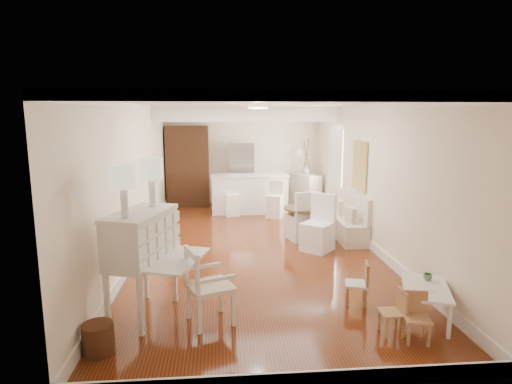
{
  "coord_description": "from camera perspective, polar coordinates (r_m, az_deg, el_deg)",
  "views": [
    {
      "loc": [
        -0.69,
        -8.14,
        2.59
      ],
      "look_at": [
        0.03,
        0.3,
        1.07
      ],
      "focal_mm": 30.0,
      "sensor_mm": 36.0,
      "label": 1
    }
  ],
  "objects": [
    {
      "name": "room",
      "position": [
        8.52,
        0.02,
        6.1
      ],
      "size": [
        9.0,
        9.04,
        2.82
      ],
      "color": "brown",
      "rests_on": "ground"
    },
    {
      "name": "secretary_bureau",
      "position": [
        5.76,
        -14.91,
        -9.28
      ],
      "size": [
        1.39,
        1.4,
        1.4
      ],
      "primitive_type": "cube",
      "rotation": [
        0.0,
        0.0,
        -0.32
      ],
      "color": "white",
      "rests_on": "ground"
    },
    {
      "name": "gustavian_armchair",
      "position": [
        5.5,
        -6.15,
        -12.26
      ],
      "size": [
        0.73,
        0.73,
        0.99
      ],
      "primitive_type": "cube",
      "rotation": [
        0.0,
        0.0,
        1.94
      ],
      "color": "white",
      "rests_on": "ground"
    },
    {
      "name": "wicker_basket",
      "position": [
        5.26,
        -20.31,
        -17.84
      ],
      "size": [
        0.45,
        0.45,
        0.34
      ],
      "primitive_type": "cylinder",
      "rotation": [
        0.0,
        0.0,
        0.43
      ],
      "color": "#512C19",
      "rests_on": "ground"
    },
    {
      "name": "kids_table",
      "position": [
        6.01,
        21.58,
        -13.69
      ],
      "size": [
        0.82,
        1.04,
        0.45
      ],
      "primitive_type": "cube",
      "rotation": [
        0.0,
        0.0,
        -0.35
      ],
      "color": "white",
      "rests_on": "ground"
    },
    {
      "name": "kids_chair_a",
      "position": [
        5.52,
        17.65,
        -14.99
      ],
      "size": [
        0.28,
        0.28,
        0.56
      ],
      "primitive_type": "cube",
      "rotation": [
        0.0,
        0.0,
        -1.55
      ],
      "color": "tan",
      "rests_on": "ground"
    },
    {
      "name": "kids_chair_b",
      "position": [
        6.17,
        13.26,
        -11.76
      ],
      "size": [
        0.37,
        0.37,
        0.62
      ],
      "primitive_type": "cube",
      "rotation": [
        0.0,
        0.0,
        -1.82
      ],
      "color": "#A06E48",
      "rests_on": "ground"
    },
    {
      "name": "kids_chair_c",
      "position": [
        5.45,
        20.68,
        -15.42
      ],
      "size": [
        0.33,
        0.33,
        0.58
      ],
      "primitive_type": "cube",
      "rotation": [
        0.0,
        0.0,
        -0.18
      ],
      "color": "#B87D53",
      "rests_on": "ground"
    },
    {
      "name": "banquette",
      "position": [
        9.29,
        12.03,
        -3.1
      ],
      "size": [
        0.52,
        1.6,
        0.98
      ],
      "primitive_type": "cube",
      "color": "silver",
      "rests_on": "ground"
    },
    {
      "name": "dining_table",
      "position": [
        9.17,
        6.82,
        -4.11
      ],
      "size": [
        1.3,
        1.3,
        0.67
      ],
      "primitive_type": "cylinder",
      "rotation": [
        0.0,
        0.0,
        0.43
      ],
      "color": "#4C3018",
      "rests_on": "ground"
    },
    {
      "name": "slip_chair_near",
      "position": [
        8.32,
        8.21,
        -4.13
      ],
      "size": [
        0.74,
        0.75,
        1.09
      ],
      "primitive_type": "cube",
      "rotation": [
        0.0,
        0.0,
        -0.72
      ],
      "color": "white",
      "rests_on": "ground"
    },
    {
      "name": "slip_chair_far",
      "position": [
        9.03,
        6.04,
        -3.08
      ],
      "size": [
        0.62,
        0.64,
        1.05
      ],
      "primitive_type": "cube",
      "rotation": [
        0.0,
        0.0,
        -2.86
      ],
      "color": "silver",
      "rests_on": "ground"
    },
    {
      "name": "breakfast_counter",
      "position": [
        11.46,
        -0.86,
        -0.25
      ],
      "size": [
        2.05,
        0.65,
        1.03
      ],
      "primitive_type": "cube",
      "color": "white",
      "rests_on": "ground"
    },
    {
      "name": "bar_stool_left",
      "position": [
        11.16,
        -3.26,
        -0.88
      ],
      "size": [
        0.42,
        0.42,
        0.9
      ],
      "primitive_type": "cube",
      "rotation": [
        0.0,
        0.0,
        0.17
      ],
      "color": "white",
      "rests_on": "ground"
    },
    {
      "name": "bar_stool_right",
      "position": [
        10.89,
        2.51,
        -1.03
      ],
      "size": [
        0.49,
        0.49,
        0.94
      ],
      "primitive_type": "cube",
      "rotation": [
        0.0,
        0.0,
        -0.39
      ],
      "color": "white",
      "rests_on": "ground"
    },
    {
      "name": "pantry_cabinet",
      "position": [
        12.44,
        -9.07,
        3.41
      ],
      "size": [
        1.2,
        0.6,
        2.3
      ],
      "primitive_type": "cube",
      "color": "#381E11",
      "rests_on": "ground"
    },
    {
      "name": "fridge",
      "position": [
        12.45,
        -0.29,
        2.38
      ],
      "size": [
        0.75,
        0.65,
        1.8
      ],
      "primitive_type": "imported",
      "color": "silver",
      "rests_on": "ground"
    },
    {
      "name": "sideboard",
      "position": [
        12.34,
        6.62,
        0.23
      ],
      "size": [
        0.8,
        1.08,
        0.94
      ],
      "primitive_type": "cube",
      "rotation": [
        0.0,
        0.0,
        0.41
      ],
      "color": "beige",
      "rests_on": "ground"
    },
    {
      "name": "pencil_cup",
      "position": [
        6.15,
        21.91,
        -10.45
      ],
      "size": [
        0.13,
        0.13,
        0.09
      ],
      "primitive_type": "imported",
      "rotation": [
        0.0,
        0.0,
        -0.2
      ],
      "color": "#538E54",
      "rests_on": "kids_table"
    },
    {
      "name": "branch_vase",
      "position": [
        12.28,
        6.76,
        2.9
      ],
      "size": [
        0.26,
        0.26,
        0.22
      ],
      "primitive_type": "imported",
      "rotation": [
        0.0,
        0.0,
        0.3
      ],
      "color": "silver",
      "rests_on": "sideboard"
    }
  ]
}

